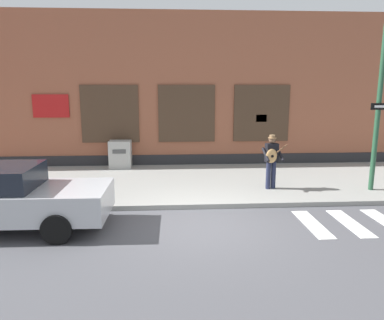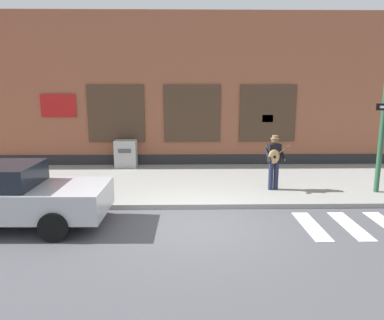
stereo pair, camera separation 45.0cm
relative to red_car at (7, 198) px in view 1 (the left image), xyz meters
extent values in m
plane|color=#4C4C51|center=(4.54, -0.07, -0.77)|extent=(160.00, 160.00, 0.00)
cube|color=gray|center=(4.54, 3.82, -0.70)|extent=(28.00, 5.34, 0.14)
cube|color=#99563D|center=(4.54, 8.49, 2.33)|extent=(28.00, 4.00, 6.20)
cube|color=#28282B|center=(4.54, 6.47, -0.50)|extent=(28.00, 0.04, 0.55)
cube|color=#473323|center=(1.48, 6.46, 1.46)|extent=(2.28, 0.06, 2.28)
cube|color=black|center=(1.48, 6.45, 1.46)|extent=(2.16, 0.03, 2.16)
cube|color=#473323|center=(4.54, 6.46, 1.46)|extent=(2.28, 0.06, 2.28)
cube|color=black|center=(4.54, 6.45, 1.46)|extent=(2.16, 0.03, 2.16)
cube|color=#473323|center=(7.60, 6.46, 1.46)|extent=(2.28, 0.06, 2.28)
cube|color=black|center=(7.60, 6.45, 1.46)|extent=(2.16, 0.03, 2.16)
cube|color=red|center=(-0.80, 6.45, 1.78)|extent=(1.40, 0.04, 0.90)
cube|color=yellow|center=(7.60, 6.44, 1.26)|extent=(0.44, 0.02, 0.30)
cube|color=silver|center=(7.30, -0.15, -0.76)|extent=(0.42, 1.90, 0.01)
cube|color=silver|center=(8.26, -0.15, -0.76)|extent=(0.42, 1.90, 0.01)
cube|color=#B7BABF|center=(0.05, 0.00, -0.10)|extent=(4.63, 1.91, 0.68)
cube|color=silver|center=(2.32, 0.53, -0.03)|extent=(0.06, 0.24, 0.12)
cube|color=silver|center=(2.30, -0.61, -0.03)|extent=(0.06, 0.24, 0.12)
cylinder|color=black|center=(1.40, 0.85, -0.44)|extent=(0.66, 0.25, 0.66)
cylinder|color=black|center=(1.37, -0.90, -0.44)|extent=(0.66, 0.25, 0.66)
cylinder|color=#1E233D|center=(7.10, 2.66, -0.20)|extent=(0.15, 0.15, 0.87)
cylinder|color=#1E233D|center=(6.92, 2.62, -0.20)|extent=(0.15, 0.15, 0.87)
cube|color=black|center=(7.01, 2.65, 0.52)|extent=(0.41, 0.27, 0.58)
sphere|color=brown|center=(7.01, 2.65, 0.92)|extent=(0.22, 0.22, 0.22)
cylinder|color=olive|center=(7.01, 2.65, 0.98)|extent=(0.28, 0.28, 0.02)
cylinder|color=olive|center=(7.01, 2.65, 1.03)|extent=(0.18, 0.18, 0.09)
cylinder|color=black|center=(7.26, 2.59, 0.48)|extent=(0.17, 0.52, 0.39)
cylinder|color=black|center=(6.78, 2.51, 0.48)|extent=(0.17, 0.52, 0.39)
ellipsoid|color=tan|center=(6.96, 2.46, 0.45)|extent=(0.37, 0.17, 0.44)
cylinder|color=black|center=(6.96, 2.40, 0.45)|extent=(0.09, 0.02, 0.09)
cylinder|color=brown|center=(7.22, 2.48, 0.63)|extent=(0.47, 0.11, 0.34)
cylinder|color=#234C33|center=(10.12, 2.31, 1.86)|extent=(0.15, 0.15, 4.98)
cube|color=black|center=(10.12, 2.20, 1.97)|extent=(0.60, 0.03, 0.20)
cube|color=white|center=(10.12, 2.18, 1.97)|extent=(0.40, 0.01, 0.07)
cube|color=#ADADA8|center=(1.88, 6.04, -0.10)|extent=(0.85, 0.61, 1.08)
cube|color=#4C4C4C|center=(1.88, 5.72, 0.07)|extent=(0.51, 0.02, 0.16)
camera|label=1|loc=(3.79, -8.66, 2.59)|focal=35.00mm
camera|label=2|loc=(4.24, -8.67, 2.59)|focal=35.00mm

